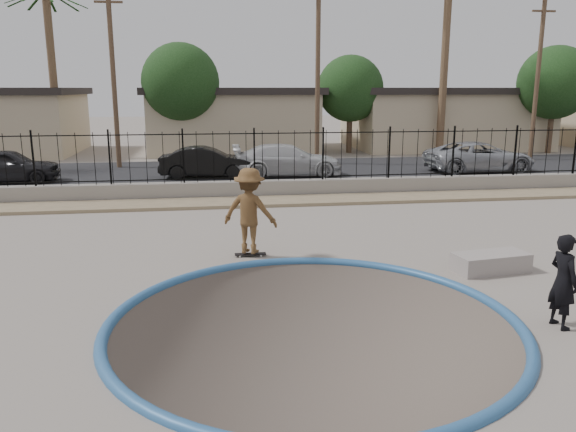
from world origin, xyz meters
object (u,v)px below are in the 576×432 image
(car_a, at_px, (6,166))
(car_d, at_px, (480,157))
(car_b, at_px, (207,162))
(skateboard, at_px, (250,254))
(car_c, at_px, (287,160))
(concrete_ledge, at_px, (491,262))
(skater, at_px, (250,215))
(videographer, at_px, (563,281))

(car_a, distance_m, car_d, 20.87)
(car_b, bearing_deg, car_a, 94.57)
(skateboard, distance_m, car_b, 12.06)
(skateboard, relative_size, car_c, 0.15)
(skateboard, xyz_separation_m, car_c, (2.62, 12.00, 0.69))
(car_c, bearing_deg, concrete_ledge, -168.87)
(skateboard, bearing_deg, car_c, 79.22)
(skater, bearing_deg, videographer, 159.38)
(car_c, relative_size, car_d, 0.96)
(videographer, relative_size, car_b, 0.39)
(car_a, bearing_deg, car_d, -92.08)
(skater, relative_size, car_c, 0.41)
(car_b, bearing_deg, skater, -172.06)
(skateboard, xyz_separation_m, car_a, (-9.16, 11.83, 0.69))
(videographer, relative_size, concrete_ledge, 0.99)
(car_c, height_order, car_d, car_c)
(car_a, xyz_separation_m, car_d, (20.87, 0.12, -0.01))
(concrete_ledge, height_order, car_a, car_a)
(videographer, bearing_deg, skateboard, 38.22)
(car_a, distance_m, car_b, 8.21)
(skateboard, height_order, videographer, videographer)
(skater, bearing_deg, car_c, -78.00)
(concrete_ledge, bearing_deg, car_d, 64.24)
(car_b, bearing_deg, car_d, -86.78)
(videographer, distance_m, car_c, 16.87)
(car_c, distance_m, car_d, 9.09)
(skater, height_order, car_d, skater)
(skater, height_order, car_c, skater)
(videographer, bearing_deg, car_d, -29.51)
(videographer, bearing_deg, car_b, 11.94)
(videographer, bearing_deg, concrete_ledge, -12.88)
(car_a, bearing_deg, car_b, -91.27)
(skateboard, bearing_deg, car_a, 129.26)
(car_a, bearing_deg, car_c, -91.62)
(car_b, xyz_separation_m, car_c, (3.57, 0.00, 0.04))
(concrete_ledge, xyz_separation_m, car_b, (-6.00, 13.85, 0.51))
(videographer, height_order, car_a, videographer)
(skater, height_order, skateboard, skater)
(car_a, bearing_deg, skateboard, -144.69)
(videographer, xyz_separation_m, car_a, (-13.90, 16.57, -0.05))
(car_d, bearing_deg, car_c, 87.52)
(concrete_ledge, height_order, car_b, car_b)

